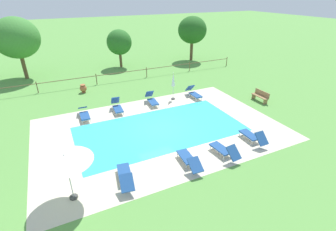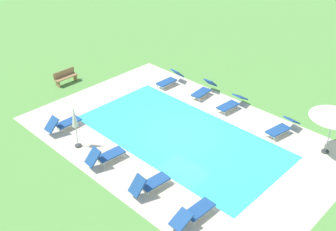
{
  "view_description": "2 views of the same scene",
  "coord_description": "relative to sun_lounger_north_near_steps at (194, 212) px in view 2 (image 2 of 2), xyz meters",
  "views": [
    {
      "loc": [
        -5.64,
        -12.86,
        8.1
      ],
      "look_at": [
        0.79,
        0.5,
        0.6
      ],
      "focal_mm": 26.47,
      "sensor_mm": 36.0,
      "label": 1
    },
    {
      "loc": [
        -11.19,
        12.42,
        11.48
      ],
      "look_at": [
        0.59,
        0.31,
        1.12
      ],
      "focal_mm": 42.7,
      "sensor_mm": 36.0,
      "label": 2
    }
  ],
  "objects": [
    {
      "name": "wooden_bench_lawn_side",
      "position": [
        13.42,
        -3.12,
        0.11
      ],
      "size": [
        0.46,
        1.51,
        0.87
      ],
      "color": "#937047",
      "rests_on": "ground"
    },
    {
      "name": "sun_lounger_south_mid",
      "position": [
        4.0,
        -7.81,
        0.0
      ],
      "size": [
        0.75,
        2.1,
        0.74
      ],
      "color": "navy",
      "rests_on": "ground"
    },
    {
      "name": "sun_lounger_north_near_steps",
      "position": [
        0.0,
        0.0,
        0.0
      ],
      "size": [
        0.66,
        2.09,
        0.71
      ],
      "color": "navy",
      "rests_on": "ground"
    },
    {
      "name": "sun_lounger_south_far",
      "position": [
        8.97,
        -0.05,
        0.03
      ],
      "size": [
        0.6,
        1.92,
        0.93
      ],
      "color": "navy",
      "rests_on": "ground"
    },
    {
      "name": "sun_lounger_north_mid",
      "position": [
        5.23,
        0.15,
        0.04
      ],
      "size": [
        0.75,
        1.93,
        0.96
      ],
      "color": "navy",
      "rests_on": "ground"
    },
    {
      "name": "sun_lounger_south_end",
      "position": [
        6.14,
        -7.94,
        0.03
      ],
      "size": [
        0.79,
        2.0,
        0.9
      ],
      "color": "navy",
      "rests_on": "ground"
    },
    {
      "name": "sun_lounger_north_end",
      "position": [
        8.55,
        -7.52,
        0.03
      ],
      "size": [
        0.64,
        1.96,
        0.91
      ],
      "color": "navy",
      "rests_on": "ground"
    },
    {
      "name": "swimming_pool_water",
      "position": [
        4.2,
        -3.8,
        -0.35
      ],
      "size": [
        10.65,
        5.43,
        0.01
      ],
      "primitive_type": "cube",
      "color": "#38C6D1",
      "rests_on": "ground"
    },
    {
      "name": "pool_coping_rim",
      "position": [
        4.2,
        -3.8,
        -0.34
      ],
      "size": [
        11.13,
        5.91,
        0.01
      ],
      "color": "beige",
      "rests_on": "ground"
    },
    {
      "name": "sun_lounger_south_near_corner",
      "position": [
        0.68,
        -7.6,
        0.01
      ],
      "size": [
        0.92,
        2.11,
        0.77
      ],
      "color": "navy",
      "rests_on": "ground"
    },
    {
      "name": "pool_deck_paving",
      "position": [
        4.2,
        -3.8,
        -0.35
      ],
      "size": [
        15.43,
        10.21,
        0.01
      ],
      "primitive_type": "cube",
      "color": "beige",
      "rests_on": "ground"
    },
    {
      "name": "ground_plane",
      "position": [
        4.2,
        -3.8,
        -0.35
      ],
      "size": [
        160.0,
        160.0,
        0.0
      ],
      "primitive_type": "plane",
      "color": "#599342"
    },
    {
      "name": "sun_lounger_north_far",
      "position": [
        2.4,
        0.05,
        0.04
      ],
      "size": [
        0.74,
        1.9,
        0.98
      ],
      "color": "navy",
      "rests_on": "ground"
    },
    {
      "name": "patio_umbrella_open_foreground",
      "position": [
        -1.67,
        -7.63,
        1.76
      ],
      "size": [
        2.22,
        2.22,
        2.33
      ],
      "color": "#383838",
      "rests_on": "ground"
    },
    {
      "name": "patio_umbrella_closed_row_west",
      "position": [
        7.2,
        0.32,
        1.2
      ],
      "size": [
        0.32,
        0.32,
        2.3
      ],
      "color": "#383838",
      "rests_on": "ground"
    }
  ]
}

